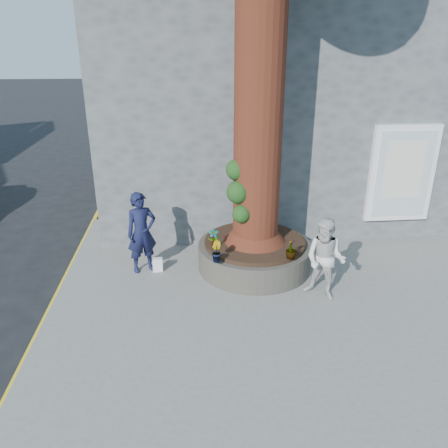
{
  "coord_description": "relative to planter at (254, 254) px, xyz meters",
  "views": [
    {
      "loc": [
        -0.56,
        -5.95,
        4.39
      ],
      "look_at": [
        0.14,
        1.64,
        1.25
      ],
      "focal_mm": 35.0,
      "sensor_mm": 36.0,
      "label": 1
    }
  ],
  "objects": [
    {
      "name": "ground",
      "position": [
        -0.8,
        -2.0,
        -0.41
      ],
      "size": [
        120.0,
        120.0,
        0.0
      ],
      "primitive_type": "plane",
      "color": "black",
      "rests_on": "ground"
    },
    {
      "name": "pavement",
      "position": [
        0.7,
        -1.0,
        -0.35
      ],
      "size": [
        9.0,
        8.0,
        0.12
      ],
      "primitive_type": "cube",
      "color": "slate",
      "rests_on": "ground"
    },
    {
      "name": "yellow_line",
      "position": [
        -3.85,
        -1.0,
        -0.41
      ],
      "size": [
        0.1,
        30.0,
        0.01
      ],
      "primitive_type": "cube",
      "color": "yellow",
      "rests_on": "ground"
    },
    {
      "name": "stone_shop",
      "position": [
        1.7,
        5.2,
        2.75
      ],
      "size": [
        10.3,
        8.3,
        6.3
      ],
      "color": "#4F5355",
      "rests_on": "ground"
    },
    {
      "name": "planter",
      "position": [
        0.0,
        0.0,
        0.0
      ],
      "size": [
        2.3,
        2.3,
        0.6
      ],
      "color": "black",
      "rests_on": "pavement"
    },
    {
      "name": "man",
      "position": [
        -2.26,
        0.07,
        0.53
      ],
      "size": [
        0.71,
        0.59,
        1.65
      ],
      "primitive_type": "imported",
      "rotation": [
        0.0,
        0.0,
        0.39
      ],
      "color": "#131636",
      "rests_on": "pavement"
    },
    {
      "name": "woman",
      "position": [
        1.06,
        -1.26,
        0.46
      ],
      "size": [
        0.93,
        0.89,
        1.51
      ],
      "primitive_type": "imported",
      "rotation": [
        0.0,
        0.0,
        -0.63
      ],
      "color": "silver",
      "rests_on": "pavement"
    },
    {
      "name": "shopping_bag",
      "position": [
        -1.98,
        -0.0,
        -0.15
      ],
      "size": [
        0.21,
        0.14,
        0.28
      ],
      "primitive_type": "cube",
      "rotation": [
        0.0,
        0.0,
        0.08
      ],
      "color": "white",
      "rests_on": "pavement"
    },
    {
      "name": "plant_a",
      "position": [
        -0.85,
        -0.28,
        0.51
      ],
      "size": [
        0.23,
        0.17,
        0.4
      ],
      "primitive_type": "imported",
      "rotation": [
        0.0,
        0.0,
        0.11
      ],
      "color": "gray",
      "rests_on": "planter"
    },
    {
      "name": "plant_b",
      "position": [
        -0.85,
        -0.85,
        0.5
      ],
      "size": [
        0.26,
        0.26,
        0.39
      ],
      "primitive_type": "imported",
      "rotation": [
        0.0,
        0.0,
        1.84
      ],
      "color": "gray",
      "rests_on": "planter"
    },
    {
      "name": "plant_c",
      "position": [
        0.54,
        -0.85,
        0.49
      ],
      "size": [
        0.29,
        0.29,
        0.37
      ],
      "primitive_type": "imported",
      "rotation": [
        0.0,
        0.0,
        3.81
      ],
      "color": "gray",
      "rests_on": "planter"
    },
    {
      "name": "plant_d",
      "position": [
        0.37,
        0.56,
        0.46
      ],
      "size": [
        0.35,
        0.36,
        0.3
      ],
      "primitive_type": "imported",
      "rotation": [
        0.0,
        0.0,
        5.28
      ],
      "color": "gray",
      "rests_on": "planter"
    }
  ]
}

